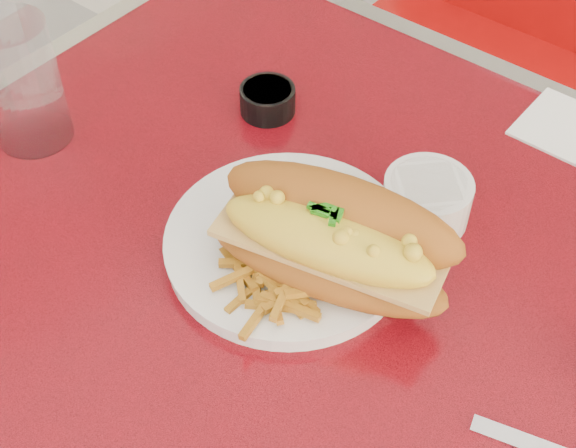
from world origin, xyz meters
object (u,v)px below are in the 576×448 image
Objects in this scene: mac_hoagie at (332,238)px; diner_table at (394,398)px; sauce_cup_left at (268,99)px; water_tumbler at (21,84)px; dinner_plate at (288,244)px; fork at (331,263)px; gravy_ramekin at (427,199)px.

diner_table is at bearing -1.96° from mac_hoagie.
diner_table is at bearing -26.20° from sauce_cup_left.
dinner_plate is at bearing 7.44° from water_tumbler.
mac_hoagie reaches higher than fork.
sauce_cup_left is (-0.16, 0.16, 0.01)m from dinner_plate.
dinner_plate is 0.08m from mac_hoagie.
dinner_plate is at bearing 66.82° from fork.
water_tumbler is (-0.40, -0.04, 0.01)m from mac_hoagie.
gravy_ramekin is (0.08, 0.13, 0.02)m from dinner_plate.
dinner_plate is 0.15m from gravy_ramekin.
gravy_ramekin reaches higher than diner_table.
diner_table is 8.40× the size of fork.
gravy_ramekin is 1.67× the size of sauce_cup_left.
diner_table is 8.12× the size of water_tumbler.
gravy_ramekin is at bearing 21.86° from water_tumbler.
fork is at bearing 108.01° from mac_hoagie.
diner_table is 0.38m from sauce_cup_left.
fork is (-0.09, -0.01, 0.18)m from diner_table.
gravy_ramekin is (-0.06, 0.11, 0.19)m from diner_table.
sauce_cup_left is (-0.30, 0.15, 0.18)m from diner_table.
water_tumbler is at bearing 72.17° from fork.
sauce_cup_left is (-0.21, 0.16, 0.00)m from fork.
mac_hoagie reaches higher than diner_table.
water_tumbler reaches higher than gravy_ramekin.
water_tumbler is at bearing -173.34° from diner_table.
diner_table is 3.77× the size of dinner_plate.
mac_hoagie is 0.14m from gravy_ramekin.
sauce_cup_left is 0.28m from water_tumbler.
water_tumbler is (-0.43, -0.17, 0.05)m from gravy_ramekin.
sauce_cup_left is at bearing 153.80° from diner_table.
sauce_cup_left is at bearing 28.74° from fork.
gravy_ramekin is 0.24m from sauce_cup_left.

